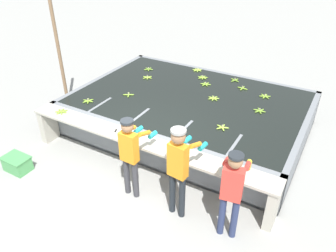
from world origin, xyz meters
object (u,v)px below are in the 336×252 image
worker_2 (232,188)px  banana_bunch_floating_5 (129,95)px  banana_bunch_floating_2 (88,101)px  banana_bunch_floating_4 (147,77)px  support_post_left (59,50)px  banana_bunch_floating_0 (222,127)px  banana_bunch_floating_12 (235,80)px  banana_bunch_floating_7 (148,69)px  banana_bunch_floating_11 (203,77)px  banana_bunch_ledge_0 (61,112)px  worker_1 (179,164)px  worker_0 (130,151)px  banana_bunch_floating_8 (242,88)px  banana_bunch_floating_3 (197,70)px  banana_bunch_floating_10 (206,84)px  banana_bunch_floating_9 (259,111)px  crate (17,164)px  knife_0 (115,133)px  banana_bunch_floating_1 (214,98)px  banana_bunch_floating_6 (265,96)px

worker_2 → banana_bunch_floating_5: 3.93m
banana_bunch_floating_2 → worker_2: bearing=-17.6°
banana_bunch_floating_4 → support_post_left: bearing=-151.3°
worker_2 → banana_bunch_floating_0: (-0.84, 1.73, -0.12)m
banana_bunch_floating_4 → banana_bunch_floating_12: 2.34m
banana_bunch_floating_5 → banana_bunch_floating_7: size_ratio=0.94×
banana_bunch_floating_0 → banana_bunch_floating_11: size_ratio=0.99×
worker_2 → banana_bunch_ledge_0: size_ratio=5.81×
banana_bunch_floating_11 → worker_1: bearing=-70.8°
banana_bunch_floating_4 → banana_bunch_floating_0: bearing=-27.2°
worker_0 → worker_2: bearing=-0.3°
banana_bunch_floating_2 → banana_bunch_floating_11: (1.75, 2.59, -0.00)m
worker_0 → banana_bunch_floating_8: worker_0 is taller
worker_1 → banana_bunch_floating_3: worker_1 is taller
banana_bunch_floating_10 → banana_bunch_ledge_0: 3.63m
worker_0 → banana_bunch_floating_9: 3.17m
worker_1 → banana_bunch_floating_0: size_ratio=6.30×
banana_bunch_floating_7 → banana_bunch_floating_12: 2.46m
worker_2 → banana_bunch_floating_11: bearing=120.3°
banana_bunch_floating_12 → banana_bunch_floating_5: bearing=-132.4°
support_post_left → crate: bearing=-65.7°
banana_bunch_floating_4 → banana_bunch_floating_7: size_ratio=1.01×
banana_bunch_floating_7 → banana_bunch_floating_12: size_ratio=1.01×
banana_bunch_floating_0 → banana_bunch_floating_8: bearing=97.4°
banana_bunch_floating_10 → support_post_left: bearing=-157.4°
banana_bunch_ledge_0 → banana_bunch_floating_0: bearing=19.1°
banana_bunch_floating_8 → knife_0: size_ratio=0.83×
worker_1 → banana_bunch_floating_12: (-0.53, 4.12, -0.21)m
banana_bunch_floating_4 → banana_bunch_floating_12: (2.11, 1.00, 0.00)m
banana_bunch_floating_5 → banana_bunch_floating_10: bearing=47.7°
banana_bunch_floating_10 → knife_0: bearing=-101.5°
banana_bunch_floating_1 → knife_0: (-1.11, -2.37, -0.01)m
banana_bunch_floating_9 → worker_2: bearing=-82.1°
banana_bunch_floating_4 → crate: bearing=-102.1°
banana_bunch_floating_0 → banana_bunch_floating_4: bearing=152.8°
worker_2 → banana_bunch_floating_6: bearing=97.8°
banana_bunch_floating_12 → banana_bunch_floating_11: bearing=-162.2°
worker_1 → banana_bunch_floating_9: bearing=79.3°
banana_bunch_floating_4 → crate: size_ratio=0.51×
worker_2 → banana_bunch_floating_11: (-2.26, 3.86, -0.12)m
worker_2 → crate: worker_2 is taller
banana_bunch_floating_6 → banana_bunch_floating_9: size_ratio=1.00×
worker_2 → banana_bunch_floating_8: size_ratio=5.77×
banana_bunch_floating_2 → support_post_left: support_post_left is taller
crate → support_post_left: 3.25m
banana_bunch_floating_9 → banana_bunch_floating_10: 1.77m
knife_0 → crate: 2.18m
banana_bunch_floating_11 → banana_bunch_floating_10: bearing=-55.3°
banana_bunch_floating_11 → banana_bunch_ledge_0: 3.79m
banana_bunch_floating_1 → banana_bunch_floating_4: size_ratio=1.00×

